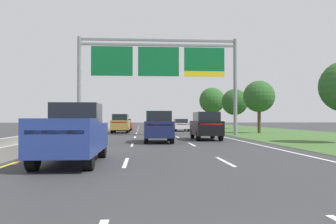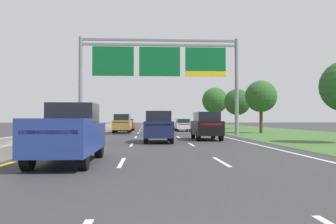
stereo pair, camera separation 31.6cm
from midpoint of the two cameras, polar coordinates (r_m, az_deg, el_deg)
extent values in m
plane|color=#333335|center=(37.87, -2.50, -3.49)|extent=(220.00, 220.00, 0.00)
cube|color=white|center=(13.44, -7.38, -7.92)|extent=(0.14, 3.00, 0.01)
cube|color=white|center=(22.39, -6.09, -5.17)|extent=(0.14, 3.00, 0.01)
cube|color=white|center=(31.37, -5.54, -3.99)|extent=(0.14, 3.00, 0.01)
cube|color=white|center=(40.36, -5.24, -3.33)|extent=(0.14, 3.00, 0.01)
cube|color=white|center=(49.35, -5.04, -2.92)|extent=(0.14, 3.00, 0.01)
cube|color=white|center=(58.35, -4.91, -2.63)|extent=(0.14, 3.00, 0.01)
cube|color=white|center=(67.34, -4.81, -2.42)|extent=(0.14, 3.00, 0.01)
cube|color=white|center=(76.34, -4.74, -2.26)|extent=(0.14, 3.00, 0.01)
cube|color=white|center=(85.34, -4.68, -2.13)|extent=(0.14, 3.00, 0.01)
cube|color=white|center=(13.74, 8.37, -7.76)|extent=(0.14, 3.00, 0.01)
cube|color=white|center=(22.57, 3.38, -5.14)|extent=(0.14, 3.00, 0.01)
cube|color=white|center=(31.50, 1.22, -3.98)|extent=(0.14, 3.00, 0.01)
cube|color=white|center=(40.46, 0.02, -3.33)|extent=(0.14, 3.00, 0.01)
cube|color=white|center=(49.44, -0.75, -2.92)|extent=(0.14, 3.00, 0.01)
cube|color=white|center=(58.42, -1.28, -2.63)|extent=(0.14, 3.00, 0.01)
cube|color=white|center=(67.41, -1.66, -2.42)|extent=(0.14, 3.00, 0.01)
cube|color=white|center=(76.40, -1.96, -2.26)|extent=(0.14, 3.00, 0.01)
cube|color=white|center=(85.39, -2.20, -2.13)|extent=(0.14, 3.00, 0.01)
cube|color=white|center=(38.50, 6.33, -3.44)|extent=(0.16, 106.00, 0.01)
cube|color=gold|center=(38.16, -11.41, -3.45)|extent=(0.16, 106.00, 0.01)
cube|color=#3D602D|center=(40.74, 17.55, -3.26)|extent=(14.00, 110.00, 0.02)
cube|color=#99968E|center=(38.24, -12.45, -3.03)|extent=(0.60, 110.00, 0.55)
cube|color=#99968E|center=(38.23, -12.45, -2.40)|extent=(0.25, 110.00, 0.30)
cylinder|color=gray|center=(34.41, -14.14, 3.99)|extent=(0.36, 0.36, 9.23)
cylinder|color=gray|center=(35.01, 10.35, 3.89)|extent=(0.36, 0.36, 9.23)
cube|color=gray|center=(34.59, -1.78, 11.29)|extent=(14.70, 0.24, 0.20)
cube|color=gray|center=(34.50, -1.78, 10.56)|extent=(14.70, 0.24, 0.20)
cube|color=#0C602D|center=(34.13, -9.13, 7.97)|extent=(3.83, 0.12, 2.74)
cube|color=#0C602D|center=(34.03, -1.77, 7.99)|extent=(3.83, 0.12, 2.74)
cube|color=#0C602D|center=(34.52, 5.51, 8.28)|extent=(3.83, 0.12, 2.24)
cube|color=yellow|center=(34.33, 5.51, 6.02)|extent=(3.83, 0.12, 0.50)
cube|color=navy|center=(13.49, -15.52, -3.96)|extent=(2.02, 5.41, 1.00)
cube|color=black|center=(14.31, -14.82, -0.23)|extent=(1.73, 1.91, 0.78)
cube|color=#B21414|center=(10.89, -18.31, -3.07)|extent=(1.68, 0.08, 0.12)
cube|color=navy|center=(11.79, -17.18, -1.46)|extent=(2.01, 1.95, 0.20)
cylinder|color=black|center=(15.50, -17.26, -5.42)|extent=(0.30, 0.84, 0.84)
cylinder|color=black|center=(15.20, -10.98, -5.53)|extent=(0.30, 0.84, 0.84)
cylinder|color=black|center=(11.97, -21.32, -6.70)|extent=(0.30, 0.84, 0.84)
cylinder|color=black|center=(11.58, -13.21, -6.94)|extent=(0.30, 0.84, 0.84)
cube|color=silver|center=(46.27, 1.80, -2.19)|extent=(1.88, 4.42, 0.72)
cube|color=black|center=(46.21, 1.81, -1.43)|extent=(1.59, 2.32, 0.52)
cube|color=#B21414|center=(44.12, 2.13, -1.97)|extent=(1.53, 0.10, 0.12)
cylinder|color=black|center=(47.68, 0.64, -2.59)|extent=(0.23, 0.66, 0.66)
cylinder|color=black|center=(47.86, 2.55, -2.59)|extent=(0.23, 0.66, 0.66)
cylinder|color=black|center=(44.71, 1.01, -2.70)|extent=(0.23, 0.66, 0.66)
cylinder|color=black|center=(44.90, 3.04, -2.69)|extent=(0.23, 0.66, 0.66)
cube|color=#161E47|center=(24.59, -1.90, -2.70)|extent=(1.98, 4.73, 1.05)
cube|color=black|center=(24.43, -1.89, -0.68)|extent=(1.68, 3.03, 0.68)
cube|color=#B21414|center=(22.28, -1.77, -2.06)|extent=(1.60, 0.11, 0.12)
cylinder|color=black|center=(26.20, -3.78, -3.75)|extent=(0.27, 0.76, 0.76)
cylinder|color=black|center=(26.24, -0.19, -3.74)|extent=(0.27, 0.76, 0.76)
cylinder|color=black|center=(23.01, -3.86, -4.12)|extent=(0.27, 0.76, 0.76)
cylinder|color=black|center=(23.05, 0.23, -4.12)|extent=(0.27, 0.76, 0.76)
cube|color=#A38438|center=(40.97, -7.72, -2.03)|extent=(1.99, 4.74, 1.05)
cube|color=black|center=(40.81, -7.73, -0.82)|extent=(1.69, 3.03, 0.68)
cube|color=#B21414|center=(38.66, -8.00, -1.62)|extent=(1.60, 0.11, 0.12)
cylinder|color=black|center=(42.64, -8.65, -2.70)|extent=(0.27, 0.76, 0.76)
cylinder|color=black|center=(42.52, -6.44, -2.71)|extent=(0.27, 0.76, 0.76)
cylinder|color=black|center=(39.47, -9.10, -2.83)|extent=(0.27, 0.76, 0.76)
cylinder|color=black|center=(39.33, -6.72, -2.84)|extent=(0.27, 0.76, 0.76)
cube|color=black|center=(27.73, 5.68, -2.51)|extent=(1.95, 4.72, 1.05)
cube|color=black|center=(27.57, 5.72, -0.72)|extent=(1.66, 3.02, 0.68)
cube|color=#B21414|center=(25.44, 6.52, -1.93)|extent=(1.60, 0.10, 0.12)
cylinder|color=black|center=(29.21, 3.58, -3.47)|extent=(0.27, 0.76, 0.76)
cylinder|color=black|center=(29.46, 6.75, -3.44)|extent=(0.27, 0.76, 0.76)
cylinder|color=black|center=(26.04, 4.46, -3.76)|extent=(0.27, 0.76, 0.76)
cylinder|color=black|center=(26.32, 8.01, -3.73)|extent=(0.27, 0.76, 0.76)
cube|color=maroon|center=(48.68, -7.01, -2.13)|extent=(1.88, 4.42, 0.72)
cube|color=black|center=(48.62, -7.01, -1.40)|extent=(1.60, 2.32, 0.52)
cube|color=#B21414|center=(46.52, -7.17, -1.91)|extent=(1.53, 0.10, 0.12)
cylinder|color=black|center=(50.24, -7.81, -2.50)|extent=(0.23, 0.66, 0.66)
cylinder|color=black|center=(50.14, -5.99, -2.51)|extent=(0.23, 0.66, 0.66)
cylinder|color=black|center=(47.26, -8.09, -2.60)|extent=(0.23, 0.66, 0.66)
cylinder|color=black|center=(47.15, -6.15, -2.60)|extent=(0.23, 0.66, 0.66)
cylinder|color=#4C3823|center=(41.12, 14.02, -1.40)|extent=(0.36, 0.36, 2.68)
sphere|color=#285623|center=(41.20, 14.00, 2.42)|extent=(3.50, 3.50, 3.50)
cylinder|color=#4C3823|center=(56.63, 10.37, -1.37)|extent=(0.36, 0.36, 2.56)
sphere|color=#234C1E|center=(56.69, 10.36, 1.56)|extent=(4.05, 4.05, 4.05)
cylinder|color=#4C3823|center=(69.23, 6.87, -1.08)|extent=(0.36, 0.36, 3.13)
sphere|color=#285623|center=(69.32, 6.86, 1.84)|extent=(4.91, 4.91, 4.91)
camera|label=1|loc=(0.16, -90.36, 0.01)|focal=38.50mm
camera|label=2|loc=(0.16, 89.64, -0.01)|focal=38.50mm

